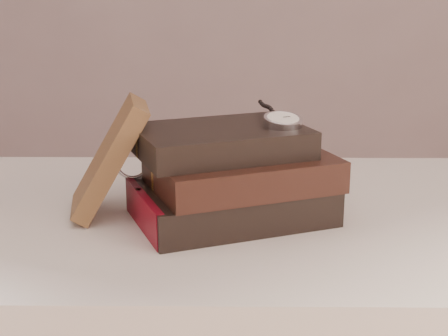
{
  "coord_description": "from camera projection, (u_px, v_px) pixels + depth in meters",
  "views": [
    {
      "loc": [
        0.08,
        -0.58,
        1.09
      ],
      "look_at": [
        0.07,
        0.32,
        0.82
      ],
      "focal_mm": 53.17,
      "sensor_mm": 36.0,
      "label": 1
    }
  ],
  "objects": [
    {
      "name": "table",
      "position": [
        177.0,
        267.0,
        1.02
      ],
      "size": [
        1.0,
        0.6,
        0.75
      ],
      "color": "beige",
      "rests_on": "ground"
    },
    {
      "name": "book_stack",
      "position": [
        232.0,
        177.0,
        0.94
      ],
      "size": [
        0.32,
        0.27,
        0.13
      ],
      "color": "black",
      "rests_on": "table"
    },
    {
      "name": "journal",
      "position": [
        109.0,
        158.0,
        0.95
      ],
      "size": [
        0.13,
        0.13,
        0.17
      ],
      "primitive_type": "cube",
      "rotation": [
        0.0,
        0.53,
        0.19
      ],
      "color": "#49301C",
      "rests_on": "table"
    },
    {
      "name": "pocket_watch",
      "position": [
        282.0,
        120.0,
        0.93
      ],
      "size": [
        0.07,
        0.16,
        0.02
      ],
      "color": "silver",
      "rests_on": "book_stack"
    },
    {
      "name": "eyeglasses",
      "position": [
        150.0,
        158.0,
        0.99
      ],
      "size": [
        0.15,
        0.16,
        0.05
      ],
      "color": "silver",
      "rests_on": "book_stack"
    }
  ]
}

